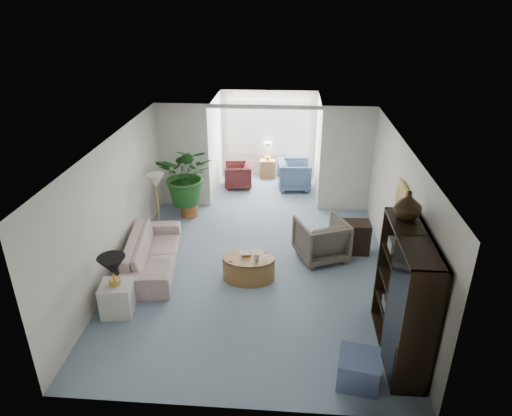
# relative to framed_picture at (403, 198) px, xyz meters

# --- Properties ---
(floor) EXTENTS (6.00, 6.00, 0.00)m
(floor) POSITION_rel_framed_picture_xyz_m (-2.46, 0.10, -1.70)
(floor) COLOR gray
(floor) RESTS_ON ground
(sunroom_floor) EXTENTS (2.60, 2.60, 0.00)m
(sunroom_floor) POSITION_rel_framed_picture_xyz_m (-2.46, 4.20, -1.70)
(sunroom_floor) COLOR gray
(sunroom_floor) RESTS_ON ground
(back_pier_left) EXTENTS (1.20, 0.12, 2.50)m
(back_pier_left) POSITION_rel_framed_picture_xyz_m (-4.36, 3.10, -0.45)
(back_pier_left) COLOR silver
(back_pier_left) RESTS_ON ground
(back_pier_right) EXTENTS (1.20, 0.12, 2.50)m
(back_pier_right) POSITION_rel_framed_picture_xyz_m (-0.56, 3.10, -0.45)
(back_pier_right) COLOR silver
(back_pier_right) RESTS_ON ground
(back_header) EXTENTS (2.60, 0.12, 0.10)m
(back_header) POSITION_rel_framed_picture_xyz_m (-2.46, 3.10, 0.75)
(back_header) COLOR silver
(back_header) RESTS_ON back_pier_left
(window_pane) EXTENTS (2.20, 0.02, 1.50)m
(window_pane) POSITION_rel_framed_picture_xyz_m (-2.46, 5.28, -0.30)
(window_pane) COLOR white
(window_blinds) EXTENTS (2.20, 0.02, 1.50)m
(window_blinds) POSITION_rel_framed_picture_xyz_m (-2.46, 5.25, -0.30)
(window_blinds) COLOR white
(framed_picture) EXTENTS (0.04, 0.50, 0.40)m
(framed_picture) POSITION_rel_framed_picture_xyz_m (0.00, 0.00, 0.00)
(framed_picture) COLOR #B4A790
(sofa) EXTENTS (1.14, 2.28, 0.64)m
(sofa) POSITION_rel_framed_picture_xyz_m (-4.37, 0.23, -1.38)
(sofa) COLOR beige
(sofa) RESTS_ON ground
(end_table) EXTENTS (0.55, 0.55, 0.54)m
(end_table) POSITION_rel_framed_picture_xyz_m (-4.57, -1.12, -1.43)
(end_table) COLOR silver
(end_table) RESTS_ON ground
(table_lamp) EXTENTS (0.44, 0.44, 0.30)m
(table_lamp) POSITION_rel_framed_picture_xyz_m (-4.57, -1.12, -0.81)
(table_lamp) COLOR black
(table_lamp) RESTS_ON end_table
(floor_lamp) EXTENTS (0.36, 0.36, 0.28)m
(floor_lamp) POSITION_rel_framed_picture_xyz_m (-4.59, 1.54, -0.45)
(floor_lamp) COLOR beige
(floor_lamp) RESTS_ON ground
(coffee_table) EXTENTS (1.11, 1.11, 0.45)m
(coffee_table) POSITION_rel_framed_picture_xyz_m (-2.54, -0.00, -1.47)
(coffee_table) COLOR olive
(coffee_table) RESTS_ON ground
(coffee_bowl) EXTENTS (0.25, 0.25, 0.05)m
(coffee_bowl) POSITION_rel_framed_picture_xyz_m (-2.59, 0.10, -1.22)
(coffee_bowl) COLOR silver
(coffee_bowl) RESTS_ON coffee_table
(coffee_cup) EXTENTS (0.12, 0.12, 0.10)m
(coffee_cup) POSITION_rel_framed_picture_xyz_m (-2.39, -0.10, -1.20)
(coffee_cup) COLOR #B6B19F
(coffee_cup) RESTS_ON coffee_table
(wingback_chair) EXTENTS (1.16, 1.17, 0.82)m
(wingback_chair) POSITION_rel_framed_picture_xyz_m (-1.20, 0.84, -1.29)
(wingback_chair) COLOR #595146
(wingback_chair) RESTS_ON ground
(side_table_dark) EXTENTS (0.55, 0.45, 0.64)m
(side_table_dark) POSITION_rel_framed_picture_xyz_m (-0.50, 1.14, -1.38)
(side_table_dark) COLOR black
(side_table_dark) RESTS_ON ground
(entertainment_cabinet) EXTENTS (0.46, 1.71, 1.91)m
(entertainment_cabinet) POSITION_rel_framed_picture_xyz_m (-0.23, -1.68, -0.75)
(entertainment_cabinet) COLOR black
(entertainment_cabinet) RESTS_ON ground
(cabinet_urn) EXTENTS (0.38, 0.38, 0.40)m
(cabinet_urn) POSITION_rel_framed_picture_xyz_m (-0.23, -1.18, 0.41)
(cabinet_urn) COLOR black
(cabinet_urn) RESTS_ON entertainment_cabinet
(ottoman) EXTENTS (0.62, 0.62, 0.43)m
(ottoman) POSITION_rel_framed_picture_xyz_m (-0.86, -2.33, -1.49)
(ottoman) COLOR slate
(ottoman) RESTS_ON ground
(plant_pot) EXTENTS (0.40, 0.40, 0.32)m
(plant_pot) POSITION_rel_framed_picture_xyz_m (-4.15, 2.49, -1.54)
(plant_pot) COLOR brown
(plant_pot) RESTS_ON ground
(house_plant) EXTENTS (1.27, 1.10, 1.41)m
(house_plant) POSITION_rel_framed_picture_xyz_m (-4.15, 2.49, -0.67)
(house_plant) COLOR #1E531C
(house_plant) RESTS_ON plant_pot
(sunroom_chair_blue) EXTENTS (0.91, 0.89, 0.77)m
(sunroom_chair_blue) POSITION_rel_framed_picture_xyz_m (-1.72, 4.34, -1.32)
(sunroom_chair_blue) COLOR slate
(sunroom_chair_blue) RESTS_ON ground
(sunroom_chair_maroon) EXTENTS (0.78, 0.76, 0.65)m
(sunroom_chair_maroon) POSITION_rel_framed_picture_xyz_m (-3.22, 4.34, -1.37)
(sunroom_chair_maroon) COLOR #551F1D
(sunroom_chair_maroon) RESTS_ON ground
(sunroom_table) EXTENTS (0.46, 0.37, 0.52)m
(sunroom_table) POSITION_rel_framed_picture_xyz_m (-2.47, 5.09, -1.44)
(sunroom_table) COLOR olive
(sunroom_table) RESTS_ON ground
(shelf_clutter) EXTENTS (0.30, 1.17, 1.06)m
(shelf_clutter) POSITION_rel_framed_picture_xyz_m (-0.28, -1.77, -0.61)
(shelf_clutter) COLOR #272422
(shelf_clutter) RESTS_ON entertainment_cabinet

